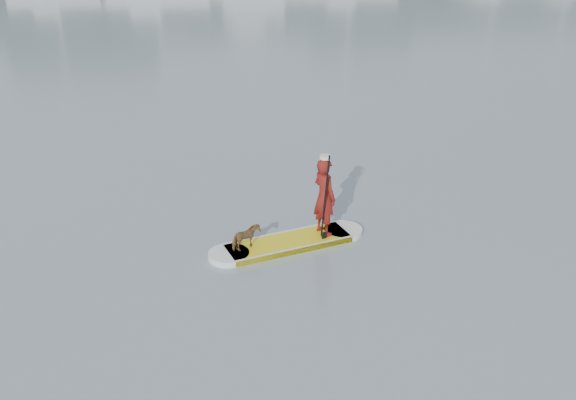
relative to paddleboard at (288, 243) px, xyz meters
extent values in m
plane|color=slate|center=(0.18, 1.25, -0.06)|extent=(140.00, 140.00, 0.00)
cube|color=yellow|center=(0.00, 0.00, 0.00)|extent=(2.62, 1.36, 0.12)
cylinder|color=silver|center=(-1.22, -0.29, 0.00)|extent=(0.80, 0.80, 0.12)
cylinder|color=silver|center=(1.22, 0.29, 0.00)|extent=(0.80, 0.80, 0.12)
cube|color=silver|center=(-0.09, 0.36, 0.00)|extent=(2.45, 0.64, 0.12)
cube|color=silver|center=(0.09, -0.36, 0.00)|extent=(2.45, 0.64, 0.12)
imported|color=maroon|center=(0.77, 0.18, 0.87)|extent=(0.59, 0.69, 1.61)
cylinder|color=silver|center=(0.77, 0.18, 1.71)|extent=(0.22, 0.22, 0.07)
imported|color=brown|center=(-0.86, -0.21, 0.30)|extent=(0.63, 0.51, 0.49)
cylinder|color=black|center=(0.72, -0.07, 0.94)|extent=(0.10, 0.30, 1.89)
cube|color=black|center=(0.72, -0.07, 0.04)|extent=(0.10, 0.04, 0.32)
camera|label=1|loc=(-2.09, -11.10, 6.10)|focal=40.00mm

